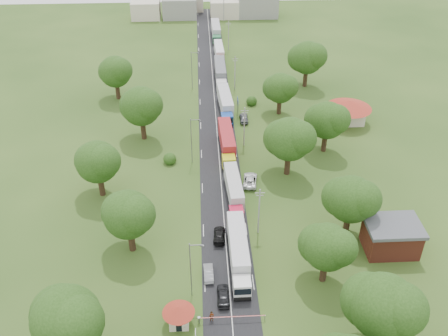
{
  "coord_description": "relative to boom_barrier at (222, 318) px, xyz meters",
  "views": [
    {
      "loc": [
        -3.41,
        -69.59,
        55.67
      ],
      "look_at": [
        0.59,
        8.13,
        3.0
      ],
      "focal_mm": 40.0,
      "sensor_mm": 36.0,
      "label": 1
    }
  ],
  "objects": [
    {
      "name": "car_lane_mid",
      "position": [
        -1.64,
        8.6,
        -0.23
      ],
      "size": [
        1.53,
        4.08,
        1.33
      ],
      "primitive_type": "imported",
      "rotation": [
        0.0,
        0.0,
        3.17
      ],
      "color": "gray",
      "rests_on": "ground"
    },
    {
      "name": "lamp_1",
      "position": [
        -3.99,
        40.0,
        4.66
      ],
      "size": [
        2.03,
        0.22,
        10.0
      ],
      "color": "slate",
      "rests_on": "ground"
    },
    {
      "name": "tree_5",
      "position": [
        23.35,
        43.16,
        6.33
      ],
      "size": [
        8.8,
        8.8,
        11.07
      ],
      "color": "#382616",
      "rests_on": "ground"
    },
    {
      "name": "tree_4",
      "position": [
        14.34,
        35.17,
        6.96
      ],
      "size": [
        9.6,
        9.6,
        12.05
      ],
      "color": "#382616",
      "rests_on": "ground"
    },
    {
      "name": "truck_4",
      "position": [
        3.36,
        79.6,
        1.4
      ],
      "size": [
        2.67,
        15.55,
        4.31
      ],
      "color": "silver",
      "rests_on": "ground"
    },
    {
      "name": "tree_7",
      "position": [
        25.34,
        75.17,
        6.96
      ],
      "size": [
        9.6,
        9.6,
        12.05
      ],
      "color": "#382616",
      "rests_on": "ground"
    },
    {
      "name": "lamp_0",
      "position": [
        -3.99,
        5.0,
        4.66
      ],
      "size": [
        2.03,
        0.22,
        10.0
      ],
      "color": "slate",
      "rests_on": "ground"
    },
    {
      "name": "pedestrian_booth",
      "position": [
        -5.14,
        -1.0,
        -0.04
      ],
      "size": [
        0.82,
        0.95,
        1.7
      ],
      "primitive_type": "imported",
      "rotation": [
        0.0,
        0.0,
        -1.34
      ],
      "color": "gray",
      "rests_on": "ground"
    },
    {
      "name": "tree_10",
      "position": [
        -13.65,
        15.16,
        6.33
      ],
      "size": [
        8.8,
        8.8,
        11.07
      ],
      "color": "#382616",
      "rests_on": "ground"
    },
    {
      "name": "house_cream",
      "position": [
        31.36,
        55.0,
        2.75
      ],
      "size": [
        10.08,
        10.08,
        5.8
      ],
      "color": "beige",
      "rests_on": "ground"
    },
    {
      "name": "distant_town",
      "position": [
        2.04,
        135.0,
        2.6
      ],
      "size": [
        52.0,
        8.0,
        8.0
      ],
      "color": "gray",
      "rests_on": "ground"
    },
    {
      "name": "pole_1",
      "position": [
        6.86,
        18.0,
        3.79
      ],
      "size": [
        1.6,
        0.24,
        9.0
      ],
      "color": "gray",
      "rests_on": "ground"
    },
    {
      "name": "truck_0",
      "position": [
        3.05,
        11.27,
        1.38
      ],
      "size": [
        2.78,
        15.44,
        4.28
      ],
      "color": "silver",
      "rests_on": "ground"
    },
    {
      "name": "car_lane_front",
      "position": [
        0.36,
        4.02,
        -0.13
      ],
      "size": [
        1.88,
        4.52,
        1.53
      ],
      "primitive_type": "imported",
      "rotation": [
        0.0,
        0.0,
        3.13
      ],
      "color": "black",
      "rests_on": "ground"
    },
    {
      "name": "tree_1",
      "position": [
        19.34,
        -4.83,
        6.96
      ],
      "size": [
        9.6,
        9.6,
        12.05
      ],
      "color": "#382616",
      "rests_on": "ground"
    },
    {
      "name": "tree_11",
      "position": [
        -20.65,
        30.16,
        6.33
      ],
      "size": [
        8.8,
        8.8,
        11.07
      ],
      "color": "#382616",
      "rests_on": "ground"
    },
    {
      "name": "car_lane_rear",
      "position": [
        0.36,
        16.97,
        -0.2
      ],
      "size": [
        2.29,
        4.87,
        1.37
      ],
      "primitive_type": "imported",
      "rotation": [
        0.0,
        0.0,
        3.06
      ],
      "color": "black",
      "rests_on": "ground"
    },
    {
      "name": "car_verge_near",
      "position": [
        6.86,
        32.09,
        -0.13
      ],
      "size": [
        3.36,
        5.84,
        1.53
      ],
      "primitive_type": "imported",
      "rotation": [
        0.0,
        0.0,
        2.99
      ],
      "color": "silver",
      "rests_on": "ground"
    },
    {
      "name": "truck_6",
      "position": [
        3.47,
        113.24,
        1.33
      ],
      "size": [
        2.79,
        15.1,
        4.18
      ],
      "color": "#296E42",
      "rests_on": "ground"
    },
    {
      "name": "pedestrian_near",
      "position": [
        -1.43,
        0.29,
        -0.02
      ],
      "size": [
        0.65,
        0.44,
        1.73
      ],
      "primitive_type": "imported",
      "rotation": [
        0.0,
        0.0,
        -0.03
      ],
      "color": "gray",
      "rests_on": "ground"
    },
    {
      "name": "tree_3",
      "position": [
        21.35,
        17.16,
        6.33
      ],
      "size": [
        8.8,
        8.8,
        11.07
      ],
      "color": "#382616",
      "rests_on": "ground"
    },
    {
      "name": "pole_4",
      "position": [
        6.86,
        102.0,
        3.79
      ],
      "size": [
        1.6,
        0.24,
        9.0
      ],
      "color": "gray",
      "rests_on": "ground"
    },
    {
      "name": "truck_2",
      "position": [
        3.1,
        43.68,
        1.37
      ],
      "size": [
        3.16,
        15.45,
        4.27
      ],
      "color": "#B7B915",
      "rests_on": "ground"
    },
    {
      "name": "lamp_2",
      "position": [
        -3.99,
        75.0,
        4.66
      ],
      "size": [
        2.03,
        0.22,
        10.0
      ],
      "color": "slate",
      "rests_on": "ground"
    },
    {
      "name": "tree_6",
      "position": [
        16.35,
        60.14,
        5.7
      ],
      "size": [
        8.0,
        8.0,
        10.1
      ],
      "color": "#382616",
      "rests_on": "ground"
    },
    {
      "name": "boom_barrier",
      "position": [
        0.0,
        0.0,
        0.0
      ],
      "size": [
        9.22,
        0.35,
        1.18
      ],
      "color": "slate",
      "rests_on": "ground"
    },
    {
      "name": "pole_2",
      "position": [
        6.86,
        46.0,
        3.79
      ],
      "size": [
        1.6,
        0.24,
        9.0
      ],
      "color": "gray",
      "rests_on": "ground"
    },
    {
      "name": "tree_2",
      "position": [
        15.35,
        7.14,
        5.7
      ],
      "size": [
        8.0,
        8.0,
        10.1
      ],
      "color": "#382616",
      "rests_on": "ground"
    },
    {
      "name": "guard_booth",
      "position": [
        -5.84,
        -0.0,
        1.27
      ],
      "size": [
        4.4,
        4.4,
        3.45
      ],
      "color": "beige",
      "rests_on": "ground"
    },
    {
      "name": "ground",
      "position": [
        1.36,
        25.0,
        -0.89
      ],
      "size": [
        260.0,
        260.0,
        0.0
      ],
      "primitive_type": "plane",
      "color": "#264216",
      "rests_on": "ground"
    },
    {
      "name": "pole_3",
      "position": [
        6.86,
        74.0,
        3.79
      ],
      "size": [
        1.6,
        0.24,
        9.0
      ],
      "color": "gray",
      "rests_on": "ground"
    },
    {
      "name": "pole_5",
      "position": [
        6.86,
        130.0,
        3.79
      ],
      "size": [
        1.6,
        0.24,
        9.0
      ],
      "color": "gray",
      "rests_on": "ground"
    },
    {
      "name": "tree_13",
      "position": [
        -22.65,
        70.16,
        6.33
      ],
      "size": [
        8.8,
        8.8,
        11.07
      ],
      "color": "#382616",
      "rests_on": "ground"
    },
    {
      "name": "tree_12",
      "position": [
        -14.66,
        50.17,
        6.96
      ],
      "size": [
        9.6,
        9.6,
        12.05
      ],
      "color": "#382616",
      "rests_on": "ground"
    },
    {
      "name": "truck_1",
      "position": [
        3.46,
        27.15,
        1.18
      ],
      "size": [
        3.08,
        14.14,
        3.91
      ],
      "color": "#BB1537",
      "rests_on": "ground"
    },
    {
      "name": "house_brick",
      "position": [
        27.36,
        13.0,
        1.76
      ],
      "size": [
        8.6,
        6.6,
        5.2
      ],
      "color": "maroon",
      "rests_on": "ground"
    },
    {
      "name": "truck_3",
      "position": [
        3.75,
        61.29,
        1.38
      ],
      "size": [
        3.41,
        15.5,
        4.28
      ],
      "color": "#1A449D",
      "rests_on": "ground"
    },
    {
      "name": "road",
      "position": [
        1.36,
        45.0,
        -0.89
      ],
      "size": [
        8.0,
        200.0,
        0.04
      ],
      "primitive_type": "cube",
      "color": "black",
      "rests_on": "ground"
    },
    {
      "name": "truck_5",
      "position": [
        3.7,
        94.85,
        1.11
      ],
      "size": [
        2.64,
        13.64,
        3.77
      ],
      "color": "red",
      "rests_on": "ground"
    },
    {
      "name": "car_verge_far",
      "position": [
        7.77,
        56.77,
        -0.08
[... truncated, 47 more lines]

